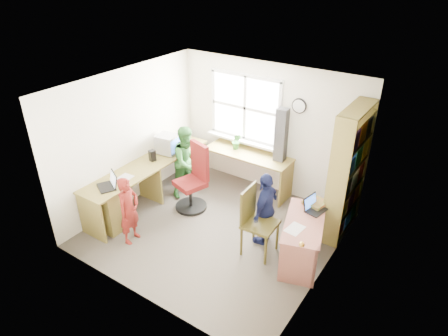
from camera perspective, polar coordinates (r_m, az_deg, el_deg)
name	(u,v)px	position (r m, az deg, el deg)	size (l,w,h in m)	color
room	(219,162)	(6.01, -0.73, 0.79)	(3.64, 3.44, 2.44)	#413B33
l_desk	(142,191)	(6.89, -11.59, -3.20)	(2.38, 2.95, 0.75)	olive
right_desk	(303,232)	(5.90, 11.26, -8.94)	(0.85, 1.26, 0.66)	brown
bookshelf	(347,175)	(6.39, 17.22, -1.00)	(0.30, 1.02, 2.10)	olive
swivel_chair	(194,181)	(6.93, -4.29, -1.90)	(0.70, 0.70, 1.20)	black
wooden_chair	(255,219)	(5.89, 4.51, -7.21)	(0.48, 0.48, 1.07)	#433C16
crt_monitor	(167,144)	(7.35, -8.12, 3.42)	(0.40, 0.36, 0.35)	#A3A4A7
laptop_left	(109,184)	(6.52, -16.07, -2.18)	(0.43, 0.40, 0.23)	black
laptop_right	(314,207)	(6.03, 12.68, -5.44)	(0.31, 0.35, 0.21)	black
speaker_a	(152,156)	(7.15, -10.21, 1.77)	(0.12, 0.12, 0.20)	black
speaker_b	(173,145)	(7.53, -7.24, 3.34)	(0.10, 0.10, 0.18)	black
cd_tower	(281,135)	(6.96, 8.17, 4.69)	(0.20, 0.18, 0.96)	black
game_box	(315,203)	(6.17, 12.92, -4.83)	(0.35, 0.35, 0.06)	red
paper_a	(124,178)	(6.72, -14.14, -1.45)	(0.23, 0.32, 0.00)	#B5B0AB
paper_b	(295,229)	(5.62, 10.08, -8.56)	(0.23, 0.31, 0.00)	#B5B0AB
potted_plant	(237,141)	(7.43, 1.81, 3.81)	(0.17, 0.14, 0.32)	#2D702D
person_red	(129,210)	(6.26, -13.42, -5.91)	(0.40, 0.27, 1.11)	maroon
person_green	(188,161)	(7.26, -5.21, 0.98)	(0.65, 0.51, 1.33)	#2B6729
person_navy	(265,209)	(6.09, 5.93, -5.78)	(0.70, 0.29, 1.20)	#161C47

